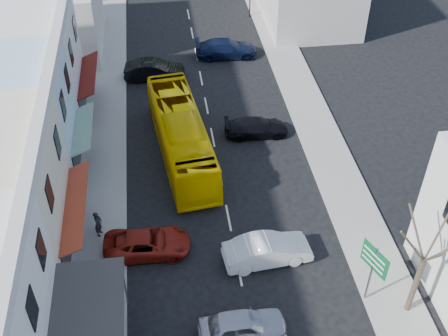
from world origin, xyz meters
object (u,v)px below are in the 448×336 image
car_silver (242,326)px  pedestrian_left (98,224)px  direction_sign (371,275)px  bus (181,136)px  car_red (147,243)px  street_tree (424,261)px  car_white (267,252)px

car_silver → pedestrian_left: 10.30m
car_silver → direction_sign: direction_sign is taller
bus → car_silver: 14.48m
car_silver → car_red: (-4.36, 5.94, 0.00)m
pedestrian_left → street_tree: size_ratio=0.22×
car_silver → bus: bearing=5.3°
car_white → car_red: 6.62m
car_white → street_tree: street_tree is taller
car_silver → direction_sign: size_ratio=1.13×
car_silver → pedestrian_left: pedestrian_left is taller
car_white → direction_sign: 5.68m
bus → pedestrian_left: (-5.24, -6.83, -0.55)m
car_red → street_tree: bearing=-111.9°
car_red → direction_sign: 11.98m
pedestrian_left → direction_sign: (13.60, -6.32, 0.95)m
car_silver → pedestrian_left: (-7.04, 7.51, 0.30)m
car_silver → street_tree: (8.45, 0.26, 3.11)m
direction_sign → bus: bearing=100.6°
bus → car_white: bearing=-75.1°
bus → car_white: 10.66m
pedestrian_left → street_tree: 17.34m
direction_sign → street_tree: size_ratio=0.51×
pedestrian_left → car_silver: bearing=-121.0°
bus → car_silver: bearing=-89.3°
car_white → pedestrian_left: size_ratio=2.59×
bus → direction_sign: 15.59m
bus → car_white: size_ratio=2.64×
bus → direction_sign: direction_sign is taller
car_white → direction_sign: direction_sign is taller
car_red → direction_sign: bearing=-111.5°
car_silver → pedestrian_left: size_ratio=2.59×
street_tree → car_white: bearing=146.7°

